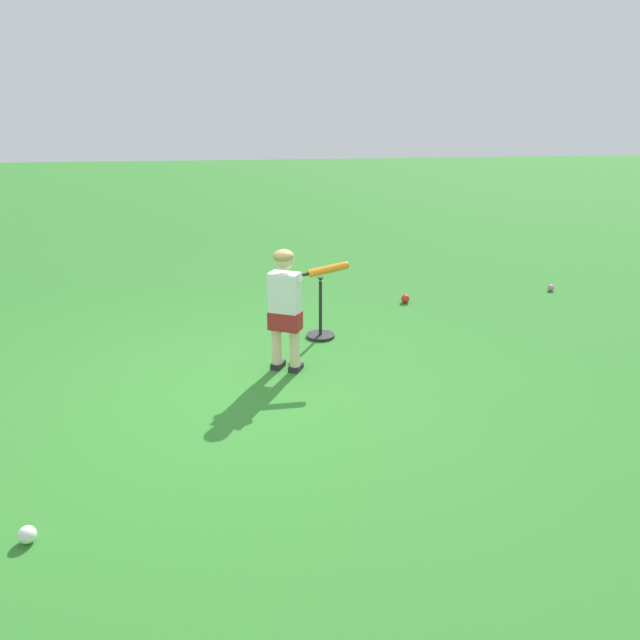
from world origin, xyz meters
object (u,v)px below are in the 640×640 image
object	(u,v)px
child_batter	(287,299)
batting_tee	(320,327)
play_ball_midfield	(551,288)
play_ball_center_lawn	(27,535)
play_ball_behind_batter	(405,299)

from	to	relation	value
child_batter	batting_tee	xyz separation A→B (m)	(-0.73, 0.38, -0.55)
play_ball_midfield	play_ball_center_lawn	distance (m)	6.41
play_ball_midfield	play_ball_center_lawn	world-z (taller)	play_ball_center_lawn
child_batter	play_ball_center_lawn	xyz separation A→B (m)	(2.11, -1.57, -0.60)
play_ball_midfield	play_ball_behind_batter	bearing A→B (deg)	-83.07
play_ball_behind_batter	play_ball_center_lawn	world-z (taller)	play_ball_behind_batter
play_ball_midfield	play_ball_behind_batter	xyz separation A→B (m)	(0.23, -1.90, 0.01)
play_ball_midfield	play_ball_behind_batter	size ratio (longest dim) A/B	0.81
play_ball_behind_batter	batting_tee	distance (m)	1.49
play_ball_midfield	batting_tee	xyz separation A→B (m)	(1.21, -3.02, 0.06)
batting_tee	play_ball_midfield	bearing A→B (deg)	111.80
play_ball_behind_batter	batting_tee	size ratio (longest dim) A/B	0.16
child_batter	play_ball_midfield	bearing A→B (deg)	119.76
play_ball_midfield	play_ball_center_lawn	size ratio (longest dim) A/B	0.82
child_batter	play_ball_behind_batter	size ratio (longest dim) A/B	10.86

